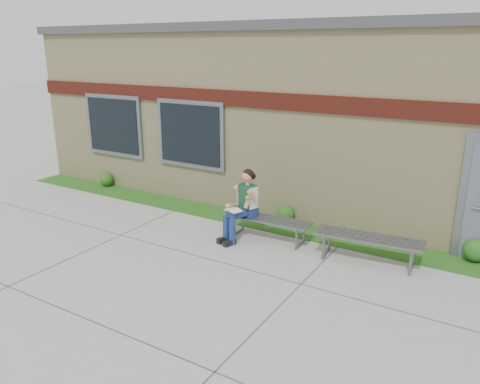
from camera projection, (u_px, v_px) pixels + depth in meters
The scene contains 9 objects.
ground at pixel (232, 282), 7.65m from camera, with size 80.00×80.00×0.00m, color #9E9E99.
grass_strip at pixel (298, 230), 9.78m from camera, with size 16.00×0.80×0.02m, color #225115.
school_building at pixel (356, 111), 11.93m from camera, with size 16.20×6.22×4.20m.
bench_left at pixel (268, 223), 9.24m from camera, with size 1.73×0.54×0.44m.
bench_right at pixel (368, 243), 8.25m from camera, with size 1.91×0.70×0.48m.
girl at pixel (242, 204), 9.19m from camera, with size 0.59×0.92×1.41m.
shrub_west at pixel (107, 179), 12.80m from camera, with size 0.37×0.37×0.37m, color #225115.
shrub_mid at pixel (286, 214), 10.13m from camera, with size 0.39×0.39×0.39m, color #225115.
shrub_east at pixel (475, 250), 8.29m from camera, with size 0.42×0.42×0.42m, color #225115.
Camera 1 is at (3.65, -5.82, 3.68)m, focal length 35.00 mm.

